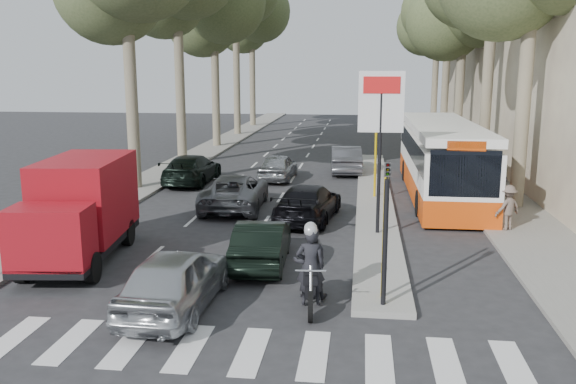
# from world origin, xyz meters

# --- Properties ---
(ground) EXTENTS (120.00, 120.00, 0.00)m
(ground) POSITION_xyz_m (0.00, 0.00, 0.00)
(ground) COLOR #28282B
(ground) RESTS_ON ground
(sidewalk_right) EXTENTS (3.20, 70.00, 0.12)m
(sidewalk_right) POSITION_xyz_m (8.60, 25.00, 0.06)
(sidewalk_right) COLOR gray
(sidewalk_right) RESTS_ON ground
(median_left) EXTENTS (2.40, 64.00, 0.12)m
(median_left) POSITION_xyz_m (-8.00, 28.00, 0.06)
(median_left) COLOR gray
(median_left) RESTS_ON ground
(traffic_island) EXTENTS (1.50, 26.00, 0.16)m
(traffic_island) POSITION_xyz_m (3.25, 11.00, 0.08)
(traffic_island) COLOR gray
(traffic_island) RESTS_ON ground
(building_far) EXTENTS (11.00, 20.00, 16.00)m
(building_far) POSITION_xyz_m (15.50, 34.00, 8.00)
(building_far) COLOR #B7A88E
(building_far) RESTS_ON ground
(billboard) EXTENTS (1.50, 12.10, 5.60)m
(billboard) POSITION_xyz_m (3.25, 5.00, 3.70)
(billboard) COLOR yellow
(billboard) RESTS_ON ground
(traffic_light_island) EXTENTS (0.16, 0.41, 3.60)m
(traffic_light_island) POSITION_xyz_m (3.25, -1.50, 2.49)
(traffic_light_island) COLOR black
(traffic_light_island) RESTS_ON ground
(tree_l_c) EXTENTS (7.40, 7.20, 13.71)m
(tree_l_c) POSITION_xyz_m (-7.77, 28.11, 10.04)
(tree_l_c) COLOR #6B604C
(tree_l_c) RESTS_ON ground
(tree_l_e) EXTENTS (7.40, 7.20, 14.49)m
(tree_l_e) POSITION_xyz_m (-7.97, 44.11, 10.73)
(tree_l_e) COLOR #6B604C
(tree_l_e) RESTS_ON ground
(tree_r_c) EXTENTS (7.40, 7.20, 13.32)m
(tree_r_c) POSITION_xyz_m (9.03, 26.11, 9.69)
(tree_r_c) COLOR #6B604C
(tree_r_c) RESTS_ON ground
(tree_r_e) EXTENTS (7.40, 7.20, 14.10)m
(tree_r_e) POSITION_xyz_m (9.23, 42.11, 10.38)
(tree_r_e) COLOR #6B604C
(tree_r_e) RESTS_ON ground
(silver_hatchback) EXTENTS (1.98, 4.52, 1.52)m
(silver_hatchback) POSITION_xyz_m (-1.69, -2.00, 0.76)
(silver_hatchback) COLOR #AFB2B7
(silver_hatchback) RESTS_ON ground
(dark_hatchback) EXTENTS (1.61, 4.13, 1.34)m
(dark_hatchback) POSITION_xyz_m (-0.19, 1.57, 0.67)
(dark_hatchback) COLOR black
(dark_hatchback) RESTS_ON ground
(queue_car_a) EXTENTS (2.57, 5.19, 1.41)m
(queue_car_a) POSITION_xyz_m (-2.48, 8.66, 0.71)
(queue_car_a) COLOR #4F5257
(queue_car_a) RESTS_ON ground
(queue_car_b) EXTENTS (2.53, 5.00, 1.39)m
(queue_car_b) POSITION_xyz_m (0.68, 7.00, 0.70)
(queue_car_b) COLOR black
(queue_car_b) RESTS_ON ground
(queue_car_c) EXTENTS (1.80, 4.09, 1.37)m
(queue_car_c) POSITION_xyz_m (-1.62, 15.33, 0.69)
(queue_car_c) COLOR #95999D
(queue_car_c) RESTS_ON ground
(queue_car_d) EXTENTS (1.87, 4.63, 1.49)m
(queue_car_d) POSITION_xyz_m (1.80, 17.91, 0.75)
(queue_car_d) COLOR #515359
(queue_car_d) RESTS_ON ground
(queue_car_e) EXTENTS (2.13, 5.03, 1.45)m
(queue_car_e) POSITION_xyz_m (-5.77, 13.84, 0.72)
(queue_car_e) COLOR black
(queue_car_e) RESTS_ON ground
(red_truck) EXTENTS (2.73, 5.85, 3.02)m
(red_truck) POSITION_xyz_m (-5.65, 1.45, 1.59)
(red_truck) COLOR black
(red_truck) RESTS_ON ground
(city_bus) EXTENTS (2.86, 12.66, 3.33)m
(city_bus) POSITION_xyz_m (6.20, 12.28, 1.76)
(city_bus) COLOR #DC460C
(city_bus) RESTS_ON ground
(motorcycle) EXTENTS (0.92, 2.45, 2.08)m
(motorcycle) POSITION_xyz_m (1.48, -1.24, 0.95)
(motorcycle) COLOR black
(motorcycle) RESTS_ON ground
(pedestrian_near) EXTENTS (1.27, 1.12, 1.97)m
(pedestrian_near) POSITION_xyz_m (8.24, 10.83, 1.10)
(pedestrian_near) COLOR #3C2D44
(pedestrian_near) RESTS_ON sidewalk_right
(pedestrian_far) EXTENTS (1.11, 0.93, 1.59)m
(pedestrian_far) POSITION_xyz_m (7.76, 6.09, 0.92)
(pedestrian_far) COLOR #68584E
(pedestrian_far) RESTS_ON sidewalk_right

